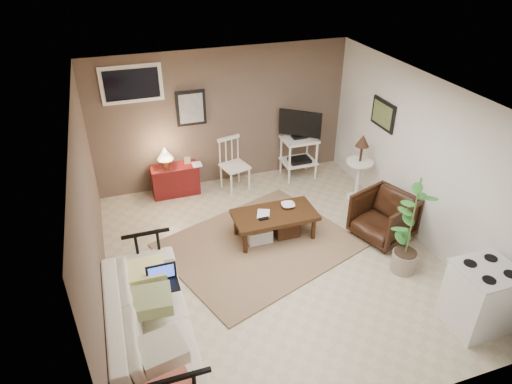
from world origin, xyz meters
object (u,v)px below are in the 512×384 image
object	(u,v)px
potted_plant	(412,223)
stove	(480,297)
spindle_chair	(234,166)
tv_stand	(299,143)
red_console	(174,177)
sofa	(149,316)
side_table	(360,160)
coffee_table	(274,223)
armchair	(384,215)

from	to	relation	value
potted_plant	stove	distance (m)	1.18
stove	spindle_chair	bearing A→B (deg)	114.10
tv_stand	potted_plant	bearing A→B (deg)	-84.07
red_console	potted_plant	world-z (taller)	potted_plant
potted_plant	sofa	bearing A→B (deg)	-176.73
sofa	side_table	world-z (taller)	side_table
side_table	stove	distance (m)	2.99
red_console	coffee_table	bearing A→B (deg)	-56.44
sofa	red_console	bearing A→B (deg)	-14.41
tv_stand	stove	xyz separation A→B (m)	(0.53, -4.03, -0.26)
armchair	potted_plant	xyz separation A→B (m)	(-0.13, -0.77, 0.39)
side_table	armchair	distance (m)	1.17
side_table	armchair	xyz separation A→B (m)	(-0.19, -1.10, -0.35)
potted_plant	armchair	bearing A→B (deg)	80.09
sofa	side_table	distance (m)	4.29
red_console	stove	world-z (taller)	red_console
red_console	tv_stand	bearing A→B (deg)	-2.54
potted_plant	stove	world-z (taller)	potted_plant
tv_stand	armchair	size ratio (longest dim) A/B	1.64
spindle_chair	armchair	bearing A→B (deg)	-51.36
armchair	stove	distance (m)	1.87
tv_stand	side_table	bearing A→B (deg)	-59.21
tv_stand	side_table	world-z (taller)	tv_stand
potted_plant	side_table	bearing A→B (deg)	80.14
potted_plant	tv_stand	bearing A→B (deg)	95.93
coffee_table	side_table	size ratio (longest dim) A/B	1.03
side_table	armchair	bearing A→B (deg)	-99.82
coffee_table	red_console	xyz separation A→B (m)	(-1.17, 1.77, 0.06)
red_console	sofa	bearing A→B (deg)	-104.41
sofa	armchair	size ratio (longest dim) A/B	2.92
red_console	spindle_chair	bearing A→B (deg)	-8.25
spindle_chair	potted_plant	bearing A→B (deg)	-61.69
sofa	coffee_table	bearing A→B (deg)	-53.93
potted_plant	stove	bearing A→B (deg)	-78.25
sofa	side_table	xyz separation A→B (m)	(3.75, 2.07, 0.29)
sofa	stove	xyz separation A→B (m)	(3.65, -0.90, -0.02)
side_table	potted_plant	bearing A→B (deg)	-99.86
sofa	potted_plant	distance (m)	3.44
sofa	stove	bearing A→B (deg)	-103.93
coffee_table	red_console	size ratio (longest dim) A/B	1.33
red_console	spindle_chair	world-z (taller)	spindle_chair
coffee_table	potted_plant	size ratio (longest dim) A/B	0.83
red_console	spindle_chair	xyz separation A→B (m)	(1.04, -0.15, 0.12)
sofa	armchair	bearing A→B (deg)	-74.78
tv_stand	potted_plant	xyz separation A→B (m)	(0.30, -2.93, 0.10)
red_console	side_table	size ratio (longest dim) A/B	0.78
armchair	stove	xyz separation A→B (m)	(0.09, -1.87, 0.03)
sofa	armchair	world-z (taller)	sofa
stove	armchair	bearing A→B (deg)	92.87
sofa	red_console	size ratio (longest dim) A/B	2.47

